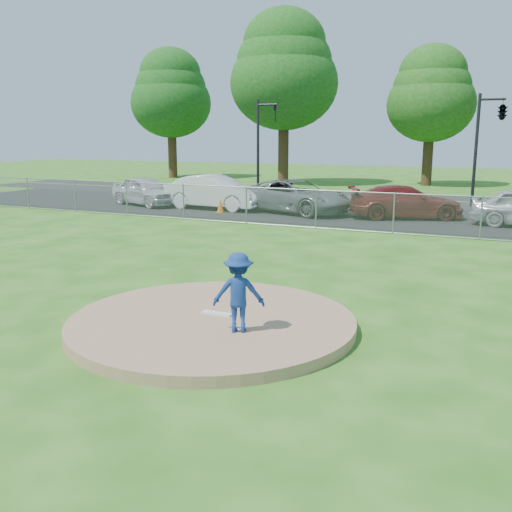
# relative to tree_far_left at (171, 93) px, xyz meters

# --- Properties ---
(ground) EXTENTS (120.00, 120.00, 0.00)m
(ground) POSITION_rel_tree_far_left_xyz_m (22.00, -23.00, -7.06)
(ground) COLOR #235813
(ground) RESTS_ON ground
(pitchers_mound) EXTENTS (5.40, 5.40, 0.20)m
(pitchers_mound) POSITION_rel_tree_far_left_xyz_m (22.00, -33.00, -6.96)
(pitchers_mound) COLOR #957151
(pitchers_mound) RESTS_ON ground
(pitching_rubber) EXTENTS (0.60, 0.15, 0.04)m
(pitching_rubber) POSITION_rel_tree_far_left_xyz_m (22.00, -32.80, -6.84)
(pitching_rubber) COLOR white
(pitching_rubber) RESTS_ON pitchers_mound
(chain_link_fence) EXTENTS (40.00, 0.06, 1.50)m
(chain_link_fence) POSITION_rel_tree_far_left_xyz_m (22.00, -21.00, -6.31)
(chain_link_fence) COLOR gray
(chain_link_fence) RESTS_ON ground
(parking_lot) EXTENTS (50.00, 8.00, 0.01)m
(parking_lot) POSITION_rel_tree_far_left_xyz_m (22.00, -16.50, -7.05)
(parking_lot) COLOR black
(parking_lot) RESTS_ON ground
(street) EXTENTS (60.00, 7.00, 0.01)m
(street) POSITION_rel_tree_far_left_xyz_m (22.00, -9.00, -7.06)
(street) COLOR #232326
(street) RESTS_ON ground
(tree_far_left) EXTENTS (6.72, 6.72, 10.74)m
(tree_far_left) POSITION_rel_tree_far_left_xyz_m (0.00, 0.00, 0.00)
(tree_far_left) COLOR #3A2315
(tree_far_left) RESTS_ON ground
(tree_left) EXTENTS (7.84, 7.84, 12.53)m
(tree_left) POSITION_rel_tree_far_left_xyz_m (11.00, -2.00, 1.18)
(tree_left) COLOR #352213
(tree_left) RESTS_ON ground
(tree_center) EXTENTS (6.16, 6.16, 9.84)m
(tree_center) POSITION_rel_tree_far_left_xyz_m (21.00, 1.00, -0.59)
(tree_center) COLOR #342312
(tree_center) RESTS_ON ground
(traffic_signal_left) EXTENTS (1.28, 0.20, 5.60)m
(traffic_signal_left) POSITION_rel_tree_far_left_xyz_m (13.24, -11.00, -3.70)
(traffic_signal_left) COLOR black
(traffic_signal_left) RESTS_ON ground
(traffic_signal_center) EXTENTS (1.42, 2.48, 5.60)m
(traffic_signal_center) POSITION_rel_tree_far_left_xyz_m (25.97, -11.00, -2.45)
(traffic_signal_center) COLOR black
(traffic_signal_center) RESTS_ON ground
(pitcher) EXTENTS (1.03, 0.82, 1.40)m
(pitcher) POSITION_rel_tree_far_left_xyz_m (22.80, -33.47, -6.16)
(pitcher) COLOR navy
(pitcher) RESTS_ON pitchers_mound
(traffic_cone) EXTENTS (0.33, 0.33, 0.65)m
(traffic_cone) POSITION_rel_tree_far_left_xyz_m (14.41, -18.42, -6.72)
(traffic_cone) COLOR orange
(traffic_cone) RESTS_ON parking_lot
(parked_car_silver) EXTENTS (4.67, 3.11, 1.48)m
(parked_car_silver) POSITION_rel_tree_far_left_xyz_m (9.49, -17.43, -6.31)
(parked_car_silver) COLOR silver
(parked_car_silver) RESTS_ON parking_lot
(parked_car_white) EXTENTS (5.09, 1.93, 1.66)m
(parked_car_white) POSITION_rel_tree_far_left_xyz_m (13.53, -17.33, -6.22)
(parked_car_white) COLOR white
(parked_car_white) RESTS_ON parking_lot
(parked_car_gray) EXTENTS (6.04, 4.08, 1.54)m
(parked_car_gray) POSITION_rel_tree_far_left_xyz_m (17.63, -17.01, -6.28)
(parked_car_gray) COLOR slate
(parked_car_gray) RESTS_ON parking_lot
(parked_car_darkred) EXTENTS (5.28, 3.68, 1.42)m
(parked_car_darkred) POSITION_rel_tree_far_left_xyz_m (22.67, -16.73, -6.34)
(parked_car_darkred) COLOR maroon
(parked_car_darkred) RESTS_ON parking_lot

